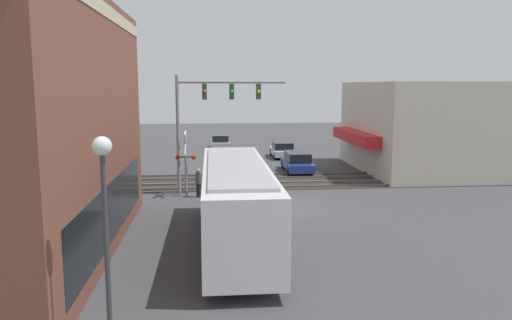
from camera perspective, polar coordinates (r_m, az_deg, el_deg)
name	(u,v)px	position (r m, az deg, el deg)	size (l,w,h in m)	color
ground_plane	(284,209)	(26.08, 3.26, -5.62)	(120.00, 120.00, 0.00)	#424244
shop_building	(417,127)	(39.34, 17.95, 3.63)	(12.40, 9.63, 6.62)	beige
city_bus	(236,200)	(20.01, -2.32, -4.56)	(11.91, 2.59, 3.33)	silver
traffic_signal_gantry	(210,107)	(29.21, -5.32, 6.01)	(0.42, 6.37, 6.96)	gray
crossing_signal	(186,157)	(28.86, -8.04, 0.33)	(1.41, 1.18, 3.81)	gray
streetlamp	(106,230)	(11.85, -16.79, -7.67)	(0.44, 0.44, 5.26)	#38383A
rail_track_near	(271,186)	(31.87, 1.67, -2.96)	(2.60, 60.00, 0.15)	#332D28
rail_track_far	(265,177)	(34.99, 1.04, -1.92)	(2.60, 60.00, 0.15)	#332D28
parked_car_blue	(297,163)	(37.12, 4.71, -0.30)	(4.88, 1.82, 1.50)	navy
parked_car_white	(282,150)	(44.60, 3.02, 1.13)	(4.30, 1.82, 1.39)	silver
parked_car_silver	(220,142)	(50.76, -4.11, 2.04)	(4.30, 1.82, 1.43)	#B7B7BC
pedestrian_at_crossing	(199,183)	(28.82, -6.58, -2.59)	(0.34, 0.34, 1.66)	black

